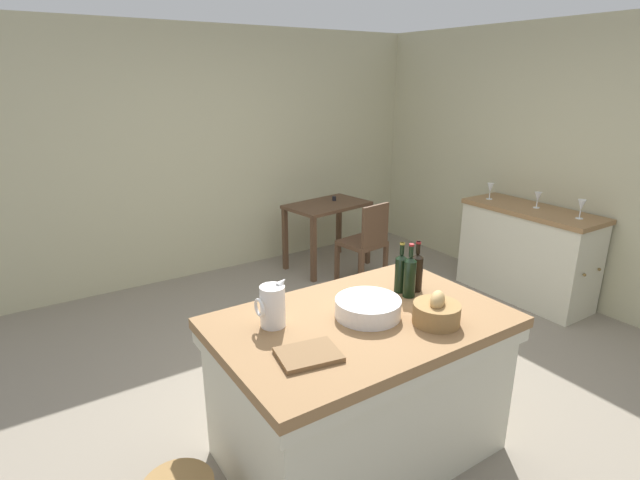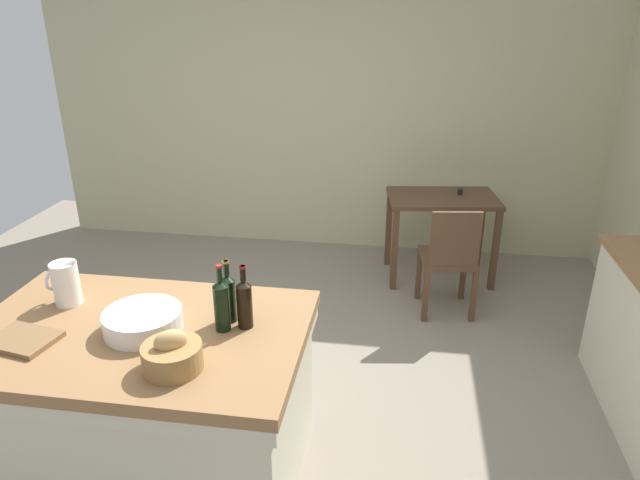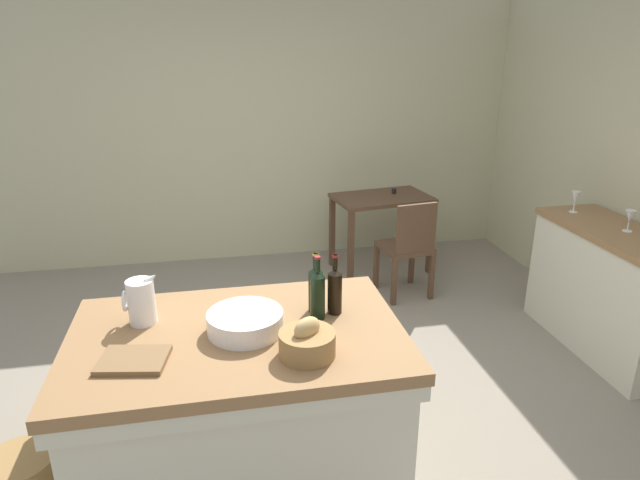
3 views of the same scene
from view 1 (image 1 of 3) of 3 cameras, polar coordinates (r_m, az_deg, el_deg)
ground_plane at (r=3.77m, az=3.69°, el=-15.44°), size 6.76×6.76×0.00m
wall_back at (r=5.49m, az=-12.72°, el=9.63°), size 5.32×0.12×2.60m
wall_right at (r=5.20m, az=27.83°, el=7.51°), size 0.12×5.20×2.60m
island_table at (r=2.89m, az=4.61°, el=-15.98°), size 1.56×1.01×0.87m
side_cabinet at (r=5.22m, az=22.75°, el=-1.40°), size 0.52×1.30×0.91m
writing_desk at (r=5.55m, az=0.85°, el=3.01°), size 0.97×0.68×0.79m
wooden_chair at (r=5.11m, az=5.32°, el=-0.14°), size 0.45×0.45×0.88m
pitcher at (r=2.56m, az=-5.52°, el=-7.55°), size 0.17×0.13×0.26m
wash_bowl at (r=2.68m, az=5.55°, el=-7.78°), size 0.36×0.36×0.10m
bread_basket at (r=2.66m, az=13.31°, el=-8.07°), size 0.25×0.25×0.18m
cutting_board at (r=2.33m, az=-1.34°, el=-13.10°), size 0.31×0.26×0.02m
wine_bottle_dark at (r=3.00m, az=11.10°, el=-3.53°), size 0.07×0.07×0.31m
wine_bottle_amber at (r=2.97m, az=9.32°, el=-3.66°), size 0.07×0.07×0.31m
wine_bottle_green at (r=2.91m, az=10.32°, el=-4.06°), size 0.07×0.07×0.33m
wine_glass_far_left at (r=4.87m, az=27.94°, el=3.52°), size 0.07×0.07×0.17m
wine_glass_left at (r=5.10m, az=23.84°, el=4.54°), size 0.07×0.07×0.15m
wine_glass_middle at (r=5.29m, az=19.07°, el=5.67°), size 0.07×0.07×0.16m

